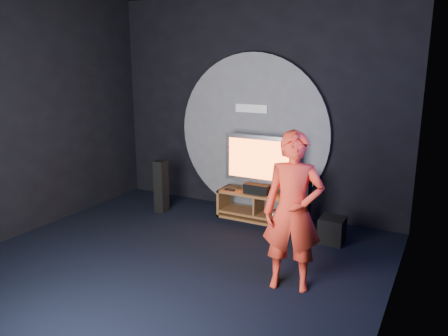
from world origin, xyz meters
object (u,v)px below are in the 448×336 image
Objects in this scene: tower_speaker_right at (304,203)px; player at (293,212)px; tv at (261,161)px; tower_speaker_left at (161,186)px; subwoofer at (332,230)px; media_console at (259,208)px.

tower_speaker_right is 1.75m from player.
tv is 1.73m from tower_speaker_left.
subwoofer is (1.27, -0.43, -0.76)m from tv.
media_console is 1.47× the size of tower_speaker_left.
tower_speaker_right is at bearing -14.95° from tv.
player is at bearing -26.57° from tower_speaker_left.
tower_speaker_left reaches higher than media_console.
tv is (-0.01, 0.07, 0.74)m from media_console.
media_console is 1.66m from tower_speaker_left.
tower_speaker_left is (-1.59, -0.48, -0.50)m from tv.
tower_speaker_right is (0.77, -0.14, 0.24)m from media_console.
media_console is at bearing 14.45° from tower_speaker_left.
tower_speaker_left is 1.00× the size of tower_speaker_right.
media_console is 0.82m from tower_speaker_right.
tower_speaker_left is at bearing -173.51° from tower_speaker_right.
media_console is 0.75m from tv.
tower_speaker_right is 0.50× the size of player.
tower_speaker_right is at bearing 88.89° from player.
tower_speaker_left reaches higher than subwoofer.
player reaches higher than tower_speaker_left.
subwoofer is at bearing 0.92° from tower_speaker_left.
tower_speaker_right is 0.60m from subwoofer.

